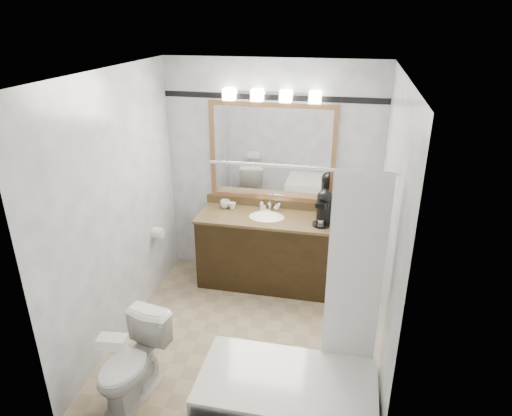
# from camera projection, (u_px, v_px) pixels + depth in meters

# --- Properties ---
(room) EXTENTS (2.42, 2.62, 2.52)m
(room) POSITION_uv_depth(u_px,v_px,m) (245.00, 222.00, 3.95)
(room) COLOR tan
(room) RESTS_ON ground
(vanity) EXTENTS (1.53, 0.58, 0.97)m
(vanity) POSITION_uv_depth(u_px,v_px,m) (266.00, 249.00, 5.18)
(vanity) COLOR black
(vanity) RESTS_ON ground
(mirror) EXTENTS (1.40, 0.04, 1.10)m
(mirror) POSITION_uv_depth(u_px,v_px,m) (272.00, 153.00, 5.00)
(mirror) COLOR #A27249
(mirror) RESTS_ON room
(vanity_light_bar) EXTENTS (1.02, 0.14, 0.12)m
(vanity_light_bar) POSITION_uv_depth(u_px,v_px,m) (272.00, 95.00, 4.70)
(vanity_light_bar) COLOR silver
(vanity_light_bar) RESTS_ON room
(accent_stripe) EXTENTS (2.40, 0.01, 0.06)m
(accent_stripe) POSITION_uv_depth(u_px,v_px,m) (273.00, 97.00, 4.78)
(accent_stripe) COLOR black
(accent_stripe) RESTS_ON room
(bathtub) EXTENTS (1.30, 0.75, 1.96)m
(bathtub) POSITION_uv_depth(u_px,v_px,m) (290.00, 395.00, 3.42)
(bathtub) COLOR white
(bathtub) RESTS_ON ground
(tp_roll) EXTENTS (0.11, 0.12, 0.12)m
(tp_roll) POSITION_uv_depth(u_px,v_px,m) (158.00, 233.00, 4.98)
(tp_roll) COLOR white
(tp_roll) RESTS_ON room
(toilet) EXTENTS (0.51, 0.74, 0.69)m
(toilet) POSITION_uv_depth(u_px,v_px,m) (132.00, 363.00, 3.63)
(toilet) COLOR white
(toilet) RESTS_ON ground
(tissue_box) EXTENTS (0.22, 0.14, 0.09)m
(tissue_box) POSITION_uv_depth(u_px,v_px,m) (113.00, 342.00, 3.29)
(tissue_box) COLOR white
(tissue_box) RESTS_ON toilet
(coffee_maker) EXTENTS (0.20, 0.24, 0.38)m
(coffee_maker) POSITION_uv_depth(u_px,v_px,m) (324.00, 207.00, 4.79)
(coffee_maker) COLOR black
(coffee_maker) RESTS_ON vanity
(cup_left) EXTENTS (0.12, 0.12, 0.09)m
(cup_left) POSITION_uv_depth(u_px,v_px,m) (225.00, 204.00, 5.24)
(cup_left) COLOR white
(cup_left) RESTS_ON vanity
(cup_right) EXTENTS (0.11, 0.11, 0.08)m
(cup_right) POSITION_uv_depth(u_px,v_px,m) (232.00, 206.00, 5.19)
(cup_right) COLOR white
(cup_right) RESTS_ON vanity
(soap_bottle_a) EXTENTS (0.06, 0.06, 0.10)m
(soap_bottle_a) POSITION_uv_depth(u_px,v_px,m) (263.00, 207.00, 5.13)
(soap_bottle_a) COLOR white
(soap_bottle_a) RESTS_ON vanity
(soap_bottle_b) EXTENTS (0.08, 0.08, 0.08)m
(soap_bottle_b) POSITION_uv_depth(u_px,v_px,m) (276.00, 207.00, 5.17)
(soap_bottle_b) COLOR white
(soap_bottle_b) RESTS_ON vanity
(soap_bar) EXTENTS (0.07, 0.05, 0.02)m
(soap_bar) POSITION_uv_depth(u_px,v_px,m) (267.00, 211.00, 5.13)
(soap_bar) COLOR beige
(soap_bar) RESTS_ON vanity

